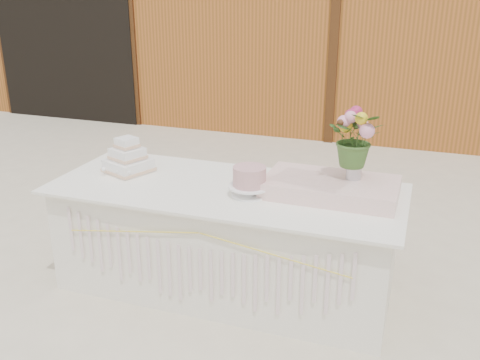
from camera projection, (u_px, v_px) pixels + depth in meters
name	position (u px, v px, depth m)	size (l,w,h in m)	color
ground	(226.00, 286.00, 3.90)	(80.00, 80.00, 0.00)	beige
barn	(356.00, 10.00, 8.63)	(12.60, 4.60, 3.30)	#A15421
cake_table	(226.00, 238.00, 3.76)	(2.40, 1.00, 0.77)	white
wedding_cake	(128.00, 160.00, 3.90)	(0.38, 0.38, 0.26)	white
pink_cake_stand	(249.00, 180.00, 3.46)	(0.27, 0.27, 0.20)	white
satin_runner	(331.00, 187.00, 3.49)	(0.86, 0.50, 0.11)	#FCD3CB
flower_vase	(354.00, 169.00, 3.46)	(0.10, 0.10, 0.13)	#BCBCC1
bouquet	(357.00, 131.00, 3.37)	(0.34, 0.29, 0.37)	#375B24
loose_flowers	(113.00, 165.00, 4.06)	(0.12, 0.29, 0.02)	#D17F90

